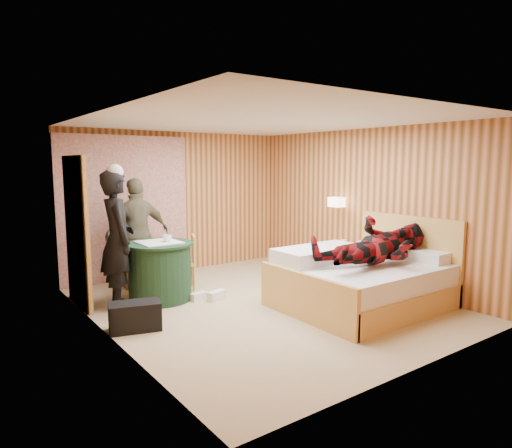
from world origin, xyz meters
TOP-DOWN VIEW (x-y plane):
  - floor at (0.00, 0.00)m, footprint 4.20×5.00m
  - ceiling at (0.00, 0.00)m, footprint 4.20×5.00m
  - wall_back at (0.00, 2.50)m, footprint 4.20×0.02m
  - wall_left at (-2.10, 0.00)m, footprint 0.02×5.00m
  - wall_right at (2.10, 0.00)m, footprint 0.02×5.00m
  - curtain at (-1.00, 2.43)m, footprint 2.20×0.08m
  - doorway at (-2.06, 1.40)m, footprint 0.06×0.90m
  - wall_lamp at (1.92, 0.45)m, footprint 0.26×0.24m
  - bed at (1.12, -0.86)m, footprint 2.19×1.72m
  - nightstand at (1.88, 0.10)m, footprint 0.46×0.62m
  - round_table at (-1.04, 1.02)m, footprint 0.95×0.95m
  - chair_far at (-1.07, 1.76)m, footprint 0.53×0.53m
  - chair_near at (-0.45, 1.30)m, footprint 0.50×0.50m
  - duffel_bag at (-1.79, 0.06)m, footprint 0.65×0.46m
  - sneaker_left at (-0.61, 0.67)m, footprint 0.25×0.13m
  - sneaker_right at (-0.40, 0.52)m, footprint 0.31×0.19m
  - woman_standing at (-1.63, 1.02)m, footprint 0.52×0.73m
  - man_at_table at (-1.04, 1.81)m, footprint 1.01×0.43m
  - man_on_bed at (1.15, -1.09)m, footprint 0.86×0.67m
  - book_lower at (1.88, 0.05)m, footprint 0.20×0.25m
  - book_upper at (1.88, 0.05)m, footprint 0.18×0.24m
  - cup_nightstand at (1.88, 0.23)m, footprint 0.12×0.12m
  - cup_table at (-0.94, 0.97)m, footprint 0.15×0.15m

SIDE VIEW (x-z plane):
  - floor at x=0.00m, z-range -0.01..0.01m
  - sneaker_left at x=-0.61m, z-range 0.00..0.11m
  - sneaker_right at x=-0.40m, z-range 0.00..0.13m
  - duffel_bag at x=-1.79m, z-range 0.00..0.33m
  - nightstand at x=1.88m, z-range 0.01..0.61m
  - bed at x=1.12m, z-range -0.25..0.93m
  - round_table at x=-1.04m, z-range 0.00..0.85m
  - chair_near at x=-0.45m, z-range 0.07..0.91m
  - chair_far at x=-1.07m, z-range 0.07..1.00m
  - book_lower at x=1.88m, z-range 0.60..0.62m
  - book_upper at x=1.88m, z-range 0.62..0.64m
  - cup_nightstand at x=1.88m, z-range 0.60..0.69m
  - man_at_table at x=-1.04m, z-range 0.00..1.72m
  - cup_table at x=-0.94m, z-range 0.84..0.94m
  - woman_standing at x=-1.63m, z-range 0.00..1.86m
  - man_on_bed at x=1.15m, z-range 0.14..1.91m
  - doorway at x=-2.06m, z-range 0.00..2.05m
  - curtain at x=-1.00m, z-range 0.00..2.40m
  - wall_back at x=0.00m, z-range 0.00..2.50m
  - wall_left at x=-2.10m, z-range 0.00..2.50m
  - wall_right at x=2.10m, z-range 0.00..2.50m
  - wall_lamp at x=1.92m, z-range 1.22..1.38m
  - ceiling at x=0.00m, z-range 2.50..2.50m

